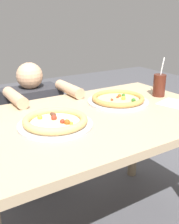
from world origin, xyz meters
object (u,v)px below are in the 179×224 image
Objects in this scene: pizza_near at (55,122)px; drink_cup_colored at (159,85)px; diner_seated at (34,135)px; pizza_far at (118,99)px.

pizza_near is 1.44× the size of drink_cup_colored.
diner_seated is at bearing 138.89° from drink_cup_colored.
diner_seated is (0.13, 0.66, -0.35)m from pizza_near.
drink_cup_colored is 0.26× the size of diner_seated.
pizza_near is at bearing -172.75° from drink_cup_colored.
diner_seated reaches higher than pizza_far.
drink_cup_colored is (0.78, 0.10, 0.05)m from pizza_near.
drink_cup_colored is (0.30, -0.03, 0.05)m from pizza_far.
pizza_near is 0.76m from diner_seated.
drink_cup_colored reaches higher than diner_seated.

